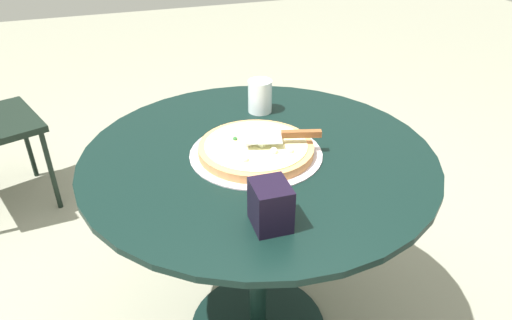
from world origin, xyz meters
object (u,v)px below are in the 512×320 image
Objects in this scene: pizza_on_tray at (256,149)px; patio_table at (258,200)px; napkin_dispenser at (270,205)px; drinking_cup at (260,96)px; pizza_server at (283,135)px.

patio_table is at bearing -52.64° from pizza_on_tray.
drinking_cup is at bearing 164.85° from napkin_dispenser.
drinking_cup is at bearing -6.61° from pizza_server.
patio_table is 0.23m from pizza_server.
patio_table is 0.39m from napkin_dispenser.
drinking_cup reaches higher than napkin_dispenser.
pizza_on_tray is (-0.01, 0.01, 0.18)m from patio_table.
pizza_server reaches higher than patio_table.
drinking_cup is at bearing -20.58° from patio_table.
pizza_server is (-0.02, -0.07, 0.04)m from pizza_on_tray.
pizza_server is at bearing -111.32° from patio_table.
pizza_server reaches higher than pizza_on_tray.
napkin_dispenser reaches higher than pizza_on_tray.
pizza_on_tray is at bearing 127.36° from patio_table.
pizza_on_tray is 3.47× the size of drinking_cup.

